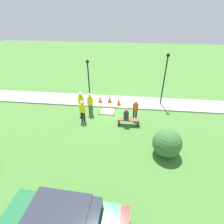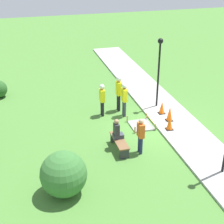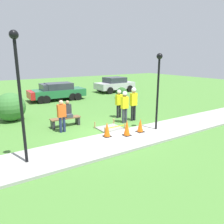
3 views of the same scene
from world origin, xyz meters
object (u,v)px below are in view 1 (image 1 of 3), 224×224
Objects in this scene: worker_trainee at (81,101)px; lamppost_near at (88,75)px; traffic_cone_near_patch at (119,101)px; parked_car_green at (60,221)px; traffic_cone_sidewalk_edge at (100,99)px; lamppost_far at (165,73)px; bystander_in_orange_shirt at (135,109)px; traffic_cone_far_patch at (110,99)px; worker_supervisor at (90,102)px; person_seated_on_bench at (126,115)px; park_bench at (128,121)px; worker_assistant at (82,110)px.

lamppost_near is at bearing -95.34° from worker_trainee.
parked_car_green is at bearing 82.25° from traffic_cone_near_patch.
traffic_cone_sidewalk_edge is 0.33× the size of worker_trainee.
bystander_in_orange_shirt is at bearing 48.93° from lamppost_far.
bystander_in_orange_shirt is (-2.21, 2.32, 0.44)m from traffic_cone_far_patch.
traffic_cone_near_patch is 0.38× the size of worker_supervisor.
traffic_cone_near_patch is 3.35m from worker_trainee.
parked_car_green is at bearing 65.06° from lamppost_far.
traffic_cone_far_patch is at bearing -176.45° from traffic_cone_sidewalk_edge.
traffic_cone_near_patch is 0.92m from traffic_cone_far_patch.
person_seated_on_bench is 4.93m from lamppost_near.
traffic_cone_sidewalk_edge is 3.94m from person_seated_on_bench.
traffic_cone_sidewalk_edge is 4.00m from park_bench.
bystander_in_orange_shirt is at bearing 173.79° from worker_supervisor.
worker_assistant reaches higher than person_seated_on_bench.
worker_supervisor reaches higher than traffic_cone_near_patch.
park_bench is at bearing 138.27° from lamppost_near.
worker_assistant is 3.90m from bystander_in_orange_shirt.
worker_supervisor is (0.44, 1.89, 0.65)m from traffic_cone_sidewalk_edge.
worker_trainee is at bearing 60.26° from traffic_cone_sidewalk_edge.
traffic_cone_far_patch reaches higher than traffic_cone_sidewalk_edge.
worker_supervisor is at bearing -22.99° from person_seated_on_bench.
lamppost_far is at bearing -160.47° from worker_trainee.
traffic_cone_far_patch reaches higher than traffic_cone_near_patch.
worker_assistant is 7.56m from parked_car_green.
parked_car_green is (0.54, 10.48, 0.29)m from traffic_cone_far_patch.
traffic_cone_near_patch is at bearing -133.08° from worker_assistant.
worker_trainee is 0.44× the size of parked_car_green.
parked_car_green is at bearing 73.97° from person_seated_on_bench.
worker_trainee reaches higher than parked_car_green.
traffic_cone_far_patch is at bearing -23.75° from traffic_cone_near_patch.
lamppost_near is at bearing -80.85° from parked_car_green.
lamppost_far is (-2.88, -3.39, 2.03)m from person_seated_on_bench.
worker_trainee is at bearing -70.49° from worker_assistant.
parked_car_green reaches higher than traffic_cone_far_patch.
traffic_cone_near_patch is at bearing 9.56° from lamppost_far.
lamppost_far is (-6.22, -0.19, 0.34)m from lamppost_near.
traffic_cone_sidewalk_edge reaches higher than park_bench.
person_seated_on_bench is at bearing 116.44° from traffic_cone_far_patch.
lamppost_near is (0.94, -0.10, 2.11)m from traffic_cone_sidewalk_edge.
traffic_cone_near_patch is 3.66m from worker_assistant.
bystander_in_orange_shirt is (-3.49, 0.38, -0.17)m from worker_supervisor.
lamppost_far is (-2.23, -2.56, 1.97)m from bystander_in_orange_shirt.
traffic_cone_near_patch is at bearing -71.46° from park_bench.
traffic_cone_sidewalk_edge is (0.84, 0.05, -0.04)m from traffic_cone_far_patch.
worker_supervisor is 8.58m from parked_car_green.
traffic_cone_sidewalk_edge is 0.18× the size of lamppost_near.
park_bench is at bearing 178.38° from worker_assistant.
traffic_cone_sidewalk_edge is 0.40× the size of bystander_in_orange_shirt.
lamppost_near is (-0.19, -2.08, 1.34)m from worker_trainee.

